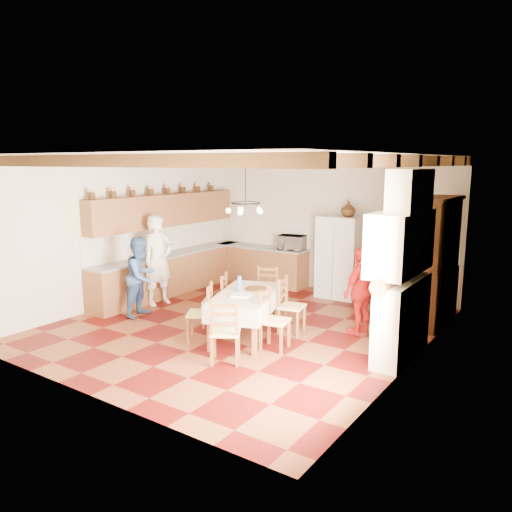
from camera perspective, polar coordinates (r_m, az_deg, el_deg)
The scene contains 31 objects.
floor at distance 9.01m, azimuth -1.62°, elevation -8.13°, with size 6.00×6.50×0.02m, color #490A08.
ceiling at distance 8.53m, azimuth -1.73°, elevation 11.45°, with size 6.00×6.50×0.02m, color white.
wall_back at distance 11.41m, azimuth 8.02°, elevation 3.55°, with size 6.00×0.02×3.00m, color beige.
wall_front at distance 6.36m, azimuth -19.26°, elevation -2.59°, with size 6.00×0.02×3.00m, color beige.
wall_left at distance 10.68m, azimuth -14.86°, elevation 2.82°, with size 0.02×6.50×3.00m, color beige.
wall_right at distance 7.32m, azimuth 17.76°, elevation -0.81°, with size 0.02×6.50×3.00m, color beige.
ceiling_beams at distance 8.53m, azimuth -1.72°, elevation 10.78°, with size 6.00×6.30×0.16m, color #3D2511, non-canonical shape.
lower_cabinets_left at distance 11.35m, azimuth -9.57°, elevation -2.01°, with size 0.60×4.30×0.86m, color brown.
lower_cabinets_back at distance 12.09m, azimuth 0.65°, elevation -1.09°, with size 2.30×0.60×0.86m, color brown.
countertop_left at distance 11.26m, azimuth -9.64°, elevation 0.22°, with size 0.62×4.30×0.04m, color slate.
countertop_back at distance 12.01m, azimuth 0.65°, elevation 1.02°, with size 2.34×0.62×0.04m, color slate.
backsplash_left at distance 11.41m, azimuth -10.72°, elevation 1.95°, with size 0.03×4.30×0.60m, color #F0E5CD.
backsplash_back at distance 12.19m, azimuth 1.40°, elevation 2.68°, with size 2.30×0.03×0.60m, color #F0E5CD.
upper_cabinets at distance 11.22m, azimuth -10.26°, elevation 5.16°, with size 0.35×4.20×0.70m, color brown.
fireplace at distance 7.61m, azimuth 16.07°, elevation -1.07°, with size 0.56×1.60×2.80m, color beige, non-canonical shape.
wall_picture at distance 10.75m, azimuth 15.43°, elevation 4.72°, with size 0.34×0.03×0.42m, color #312615.
refrigerator at distance 10.93m, azimuth 9.62°, elevation -0.08°, with size 0.88×0.73×1.77m, color silver.
hutch at distance 9.40m, azimuth 19.77°, elevation -0.63°, with size 0.53×1.27×2.31m, color #3A1F10, non-canonical shape.
dining_table at distance 8.30m, azimuth -1.15°, elevation -4.82°, with size 1.41×1.93×0.76m.
chandelier at distance 8.02m, azimuth -1.19°, elevation 6.07°, with size 0.47×0.47×0.03m, color black.
chair_left_near at distance 8.24m, azimuth -6.44°, elevation -6.43°, with size 0.42×0.40×0.96m, color brown, non-canonical shape.
chair_left_far at distance 8.94m, azimuth -4.72°, elevation -5.02°, with size 0.42×0.40×0.96m, color brown, non-canonical shape.
chair_right_near at distance 7.82m, azimuth 2.19°, elevation -7.29°, with size 0.42×0.40×0.96m, color brown, non-canonical shape.
chair_right_far at distance 8.60m, azimuth 4.13°, elevation -5.65°, with size 0.42×0.40×0.96m, color brown, non-canonical shape.
chair_end_near at distance 7.34m, azimuth -3.53°, elevation -8.54°, with size 0.42×0.40×0.96m, color brown, non-canonical shape.
chair_end_far at distance 9.38m, azimuth 1.15°, elevation -4.23°, with size 0.42×0.40×0.96m, color brown, non-canonical shape.
person_man at distance 10.38m, azimuth -11.10°, elevation -0.46°, with size 0.67×0.44×1.85m, color white.
person_woman_blue at distance 9.69m, azimuth -12.96°, elevation -2.30°, with size 0.74×0.58×1.53m, color #385890.
person_woman_red at distance 8.64m, azimuth 11.95°, elevation -3.94°, with size 0.88×0.37×1.50m, color #B61411.
microwave at distance 11.54m, azimuth 4.11°, elevation 1.54°, with size 0.60×0.41×0.33m, color silver.
fridge_vase at distance 10.73m, azimuth 10.51°, elevation 5.34°, with size 0.31×0.31×0.33m, color #3A1F10.
Camera 1 is at (5.03, -6.89, 2.89)m, focal length 35.00 mm.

